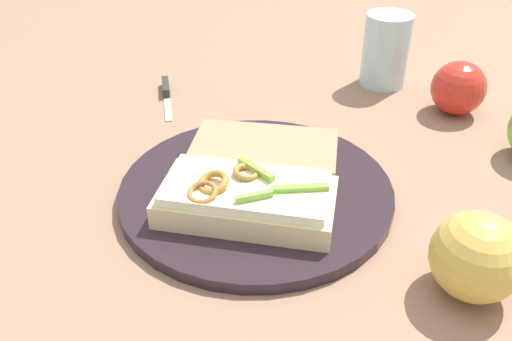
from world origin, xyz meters
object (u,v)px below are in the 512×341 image
(plate, at_px, (256,190))
(bread_slice_side, at_px, (264,153))
(apple_1, at_px, (458,88))
(drinking_glass, at_px, (386,50))
(sandwich, at_px, (246,198))
(apple_0, at_px, (477,257))
(knife, at_px, (166,92))

(plate, distance_m, bread_slice_side, 0.05)
(apple_1, bearing_deg, bread_slice_side, 90.59)
(plate, height_order, drinking_glass, drinking_glass)
(sandwich, bearing_deg, apple_0, 165.68)
(sandwich, bearing_deg, plate, -90.63)
(bread_slice_side, relative_size, knife, 1.38)
(bread_slice_side, relative_size, drinking_glass, 1.52)
(sandwich, relative_size, bread_slice_side, 1.17)
(apple_1, bearing_deg, apple_0, 136.36)
(drinking_glass, xyz_separation_m, knife, (0.12, 0.31, -0.05))
(plate, xyz_separation_m, drinking_glass, (0.17, -0.32, 0.05))
(apple_0, relative_size, knife, 0.67)
(plate, distance_m, apple_1, 0.35)
(bread_slice_side, height_order, drinking_glass, drinking_glass)
(bread_slice_side, bearing_deg, plate, 87.63)
(sandwich, height_order, apple_0, apple_0)
(sandwich, height_order, apple_1, apple_1)
(bread_slice_side, xyz_separation_m, apple_0, (-0.26, -0.07, 0.01))
(sandwich, relative_size, knife, 1.63)
(apple_0, xyz_separation_m, knife, (0.50, 0.09, -0.03))
(sandwich, bearing_deg, bread_slice_side, -90.31)
(sandwich, height_order, bread_slice_side, sandwich)
(bread_slice_side, xyz_separation_m, knife, (0.25, 0.03, -0.02))
(apple_1, bearing_deg, knife, 54.18)
(drinking_glass, height_order, knife, drinking_glass)
(plate, bearing_deg, knife, -0.59)
(apple_1, distance_m, drinking_glass, 0.13)
(bread_slice_side, height_order, apple_0, apple_0)
(apple_0, height_order, drinking_glass, drinking_glass)
(sandwich, height_order, drinking_glass, drinking_glass)
(bread_slice_side, relative_size, apple_0, 2.08)
(plate, relative_size, apple_1, 4.03)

